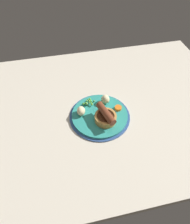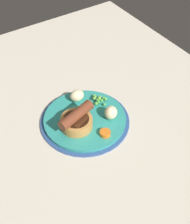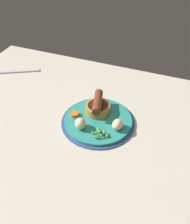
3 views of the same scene
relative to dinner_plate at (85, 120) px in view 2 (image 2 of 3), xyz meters
The scene contains 7 objects.
dining_table 5.98cm from the dinner_plate, 119.53° to the right, with size 110.00×80.00×3.00cm, color beige.
dinner_plate is the anchor object (origin of this frame).
sausage_pudding 4.65cm from the dinner_plate, 113.14° to the left, with size 8.01×10.41×5.43cm.
pea_pile 7.27cm from the dinner_plate, 63.77° to the right, with size 5.19×3.83×1.94cm.
potato_chunk_0 7.50cm from the dinner_plate, 14.83° to the right, with size 3.90×3.09×3.25cm, color beige.
potato_chunk_1 7.18cm from the dinner_plate, 122.30° to the right, with size 3.49×3.24×3.65cm, color beige.
carrot_slice_2 7.81cm from the dinner_plate, behind, with size 2.71×2.71×1.13cm, color orange.
Camera 2 is at (-45.01, 33.09, 62.95)cm, focal length 50.00 mm.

